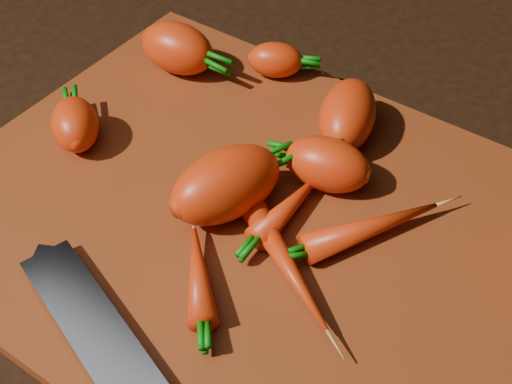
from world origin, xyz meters
The scene contains 13 objects.
ground centered at (0.00, 0.00, -0.01)m, with size 2.00×2.00×0.01m, color black.
cutting_board centered at (0.00, 0.00, 0.01)m, with size 0.50×0.40×0.01m, color maroon.
carrot_0 centered at (-0.17, 0.12, 0.04)m, with size 0.08×0.05×0.05m, color red.
carrot_1 centered at (-0.18, -0.02, 0.03)m, with size 0.06×0.04×0.04m, color red.
carrot_2 centered at (0.02, 0.13, 0.04)m, with size 0.09×0.05×0.05m, color red.
carrot_3 centered at (-0.02, -0.01, 0.04)m, with size 0.10×0.06×0.06m, color red.
carrot_4 centered at (0.03, 0.07, 0.03)m, with size 0.07×0.05×0.05m, color red.
carrot_5 centered at (-0.09, 0.17, 0.03)m, with size 0.05×0.04×0.04m, color red.
carrot_7 centered at (0.09, 0.04, 0.02)m, with size 0.12×0.02×0.02m, color red.
carrot_8 centered at (0.06, -0.03, 0.02)m, with size 0.12×0.02×0.02m, color red.
carrot_9 centered at (0.01, -0.08, 0.02)m, with size 0.09×0.02×0.02m, color red.
carrot_10 centered at (0.03, 0.02, 0.02)m, with size 0.09×0.02×0.02m, color red.
knife centered at (0.02, -0.17, 0.02)m, with size 0.34×0.14×0.02m.
Camera 1 is at (0.23, -0.32, 0.44)m, focal length 50.00 mm.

